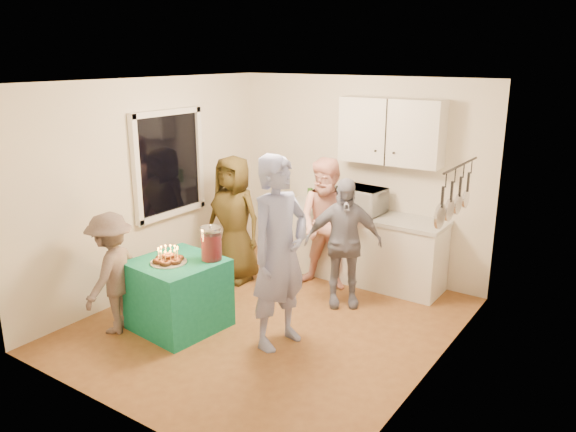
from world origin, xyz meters
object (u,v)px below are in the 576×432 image
Objects in this scene: counter at (359,248)px; party_table at (179,294)px; microwave at (361,200)px; woman_back_right at (343,243)px; woman_back_center at (328,225)px; child_near_left at (112,273)px; punch_jar at (211,244)px; man_birthday at (279,253)px; woman_back_left at (234,219)px.

counter reaches higher than party_table.
microwave is 0.38× the size of woman_back_right.
woman_back_center is 0.52m from woman_back_right.
woman_back_right is 1.17× the size of child_near_left.
punch_jar reaches higher than party_table.
counter is 1.69× the size of child_near_left.
man_birthday is (0.13, -1.99, 0.55)m from counter.
child_near_left is (-1.48, -2.75, 0.22)m from counter.
party_table is at bearing -78.61° from woman_back_left.
punch_jar is (-0.69, -2.07, 0.50)m from counter.
woman_back_right reaches higher than party_table.
man_birthday is 1.28× the size of woman_back_right.
woman_back_right reaches higher than counter.
child_near_left is (-1.61, -0.76, -0.33)m from man_birthday.
woman_back_left is at bearing -145.24° from counter.
counter is 2.06m from man_birthday.
woman_back_left is at bearing 104.74° from party_table.
punch_jar reaches higher than counter.
woman_back_center reaches higher than woman_back_right.
party_table is at bearing -107.93° from microwave.
child_near_left is (-0.14, -1.82, -0.17)m from woman_back_left.
man_birthday is at bearing -89.33° from woman_back_center.
woman_back_center is at bearing 105.28° from woman_back_right.
woman_back_left is at bearing -169.80° from woman_back_center.
counter is 6.47× the size of punch_jar.
party_table is 0.72m from child_near_left.
microwave is at bearing 13.65° from man_birthday.
microwave is 2.18m from punch_jar.
microwave is at bearing 132.91° from child_near_left.
woman_back_center is at bearing 67.28° from party_table.
party_table is at bearing 116.18° from man_birthday.
party_table is 2.50× the size of punch_jar.
woman_back_left is (-1.33, -0.93, 0.39)m from counter.
child_near_left reaches higher than microwave.
woman_back_left is (-1.47, 1.06, -0.16)m from man_birthday.
woman_back_left is 1.26× the size of child_near_left.
punch_jar is at bearing -159.78° from woman_back_right.
man_birthday reaches higher than punch_jar.
punch_jar is 0.22× the size of woman_back_right.
counter is at bearing 13.62° from man_birthday.
counter is at bearing 55.32° from woman_back_center.
woman_back_left reaches higher than party_table.
woman_back_left is at bearing -140.39° from microwave.
microwave is 0.35× the size of woman_back_center.
woman_back_center is (-0.20, -0.47, -0.24)m from microwave.
man_birthday reaches higher than microwave.
counter is 0.64m from microwave.
child_near_left is at bearing -113.44° from microwave.
woman_back_center is 1.08× the size of woman_back_right.
microwave is at bearing 31.44° from woman_back_left.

